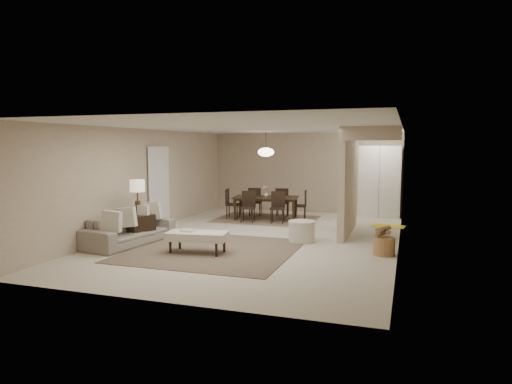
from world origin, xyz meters
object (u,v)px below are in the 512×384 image
(dining_table, at_px, (266,208))
(sofa, at_px, (130,230))
(wicker_basket, at_px, (384,246))
(pantry_cabinet, at_px, (380,181))
(side_table, at_px, (138,228))
(round_pouf, at_px, (302,232))
(ottoman_bench, at_px, (197,236))

(dining_table, bearing_deg, sofa, -122.25)
(wicker_basket, xyz_separation_m, dining_table, (-3.44, 3.41, 0.15))
(pantry_cabinet, relative_size, sofa, 0.98)
(side_table, xyz_separation_m, dining_table, (1.71, 3.86, 0.02))
(side_table, height_order, wicker_basket, side_table)
(round_pouf, distance_m, dining_table, 3.19)
(round_pouf, bearing_deg, wicker_basket, -21.32)
(ottoman_bench, distance_m, round_pouf, 2.40)
(wicker_basket, relative_size, dining_table, 0.22)
(ottoman_bench, bearing_deg, pantry_cabinet, 54.00)
(sofa, xyz_separation_m, wicker_basket, (5.20, 0.70, -0.14))
(pantry_cabinet, distance_m, sofa, 7.44)
(wicker_basket, distance_m, dining_table, 4.84)
(sofa, relative_size, wicker_basket, 5.23)
(pantry_cabinet, height_order, ottoman_bench, pantry_cabinet)
(pantry_cabinet, xyz_separation_m, ottoman_bench, (-3.07, -5.94, -0.71))
(sofa, bearing_deg, dining_table, -15.79)
(round_pouf, xyz_separation_m, dining_table, (-1.67, 2.72, 0.09))
(sofa, distance_m, ottoman_bench, 1.76)
(ottoman_bench, relative_size, wicker_basket, 3.03)
(sofa, xyz_separation_m, ottoman_bench, (1.73, -0.30, 0.02))
(pantry_cabinet, height_order, wicker_basket, pantry_cabinet)
(side_table, relative_size, round_pouf, 1.03)
(side_table, bearing_deg, ottoman_bench, -17.93)
(ottoman_bench, relative_size, dining_table, 0.68)
(side_table, xyz_separation_m, wicker_basket, (5.15, 0.45, -0.13))
(pantry_cabinet, xyz_separation_m, side_table, (-4.75, -5.40, -0.75))
(sofa, relative_size, side_table, 3.54)
(ottoman_bench, xyz_separation_m, dining_table, (0.03, 4.41, -0.01))
(wicker_basket, bearing_deg, ottoman_bench, -163.97)
(sofa, bearing_deg, wicker_basket, -74.94)
(sofa, bearing_deg, round_pouf, -60.52)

